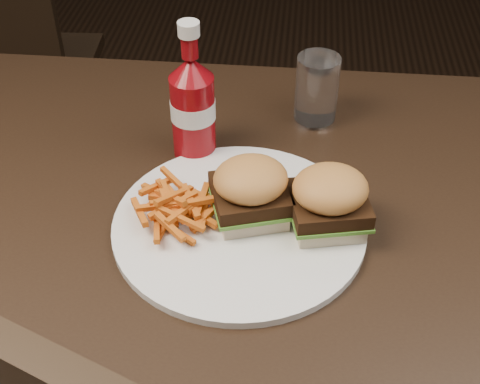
# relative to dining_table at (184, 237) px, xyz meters

# --- Properties ---
(dining_table) EXTENTS (1.20, 0.80, 0.04)m
(dining_table) POSITION_rel_dining_table_xyz_m (0.00, 0.00, 0.00)
(dining_table) COLOR black
(dining_table) RESTS_ON ground
(chair_far) EXTENTS (0.39, 0.39, 0.03)m
(chair_far) POSITION_rel_dining_table_xyz_m (-0.59, 0.88, -0.30)
(chair_far) COLOR black
(chair_far) RESTS_ON ground
(plate) EXTENTS (0.31, 0.31, 0.01)m
(plate) POSITION_rel_dining_table_xyz_m (0.07, 0.00, 0.03)
(plate) COLOR white
(plate) RESTS_ON dining_table
(sandwich_half_a) EXTENTS (0.10, 0.10, 0.02)m
(sandwich_half_a) POSITION_rel_dining_table_xyz_m (0.08, 0.02, 0.04)
(sandwich_half_a) COLOR beige
(sandwich_half_a) RESTS_ON plate
(sandwich_half_b) EXTENTS (0.09, 0.09, 0.02)m
(sandwich_half_b) POSITION_rel_dining_table_xyz_m (0.18, 0.01, 0.04)
(sandwich_half_b) COLOR beige
(sandwich_half_b) RESTS_ON plate
(fries_pile) EXTENTS (0.11, 0.11, 0.04)m
(fries_pile) POSITION_rel_dining_table_xyz_m (-0.01, 0.01, 0.05)
(fries_pile) COLOR orange
(fries_pile) RESTS_ON plate
(ketchup_bottle) EXTENTS (0.07, 0.07, 0.12)m
(ketchup_bottle) POSITION_rel_dining_table_xyz_m (-0.01, 0.15, 0.08)
(ketchup_bottle) COLOR maroon
(ketchup_bottle) RESTS_ON dining_table
(tumbler) EXTENTS (0.07, 0.07, 0.10)m
(tumbler) POSITION_rel_dining_table_xyz_m (0.16, 0.25, 0.08)
(tumbler) COLOR white
(tumbler) RESTS_ON dining_table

